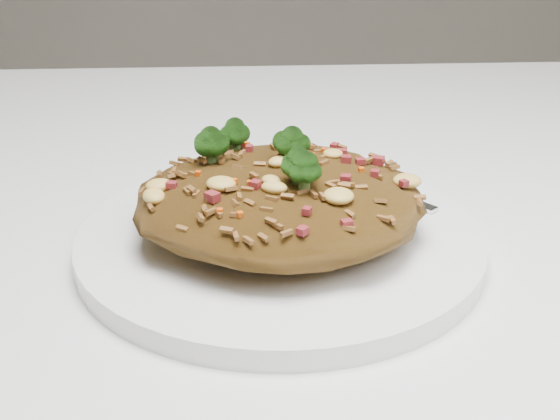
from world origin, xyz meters
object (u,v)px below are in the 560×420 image
object	(u,v)px
plate	(280,241)
fried_rice	(280,190)
fork	(352,180)
dining_table	(175,323)

from	to	relation	value
plate	fried_rice	bearing A→B (deg)	130.09
plate	fork	xyz separation A→B (m)	(0.06, 0.08, 0.01)
dining_table	fork	world-z (taller)	fork
fried_rice	fork	distance (m)	0.10
dining_table	fried_rice	world-z (taller)	fried_rice
fried_rice	fork	xyz separation A→B (m)	(0.06, 0.08, -0.03)
fried_rice	dining_table	bearing A→B (deg)	142.57
plate	fried_rice	xyz separation A→B (m)	(-0.00, 0.00, 0.04)
fork	dining_table	bearing A→B (deg)	-122.85
dining_table	fork	xyz separation A→B (m)	(0.13, 0.02, 0.11)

